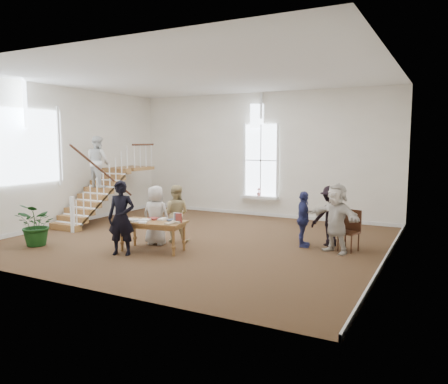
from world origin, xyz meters
The scene contains 12 objects.
ground centered at (0.00, 0.00, 0.00)m, with size 10.00×10.00×0.00m, color #48301C.
room_shell centered at (0.00, 4.39, 0.40)m, with size 10.49×10.00×10.00m.
staircase centered at (-4.34, 0.75, 1.62)m, with size 1.10×4.10×2.92m.
library_table centered at (-0.38, -1.60, 0.68)m, with size 1.73×1.04×0.82m.
police_officer centered at (-0.83, -2.25, 0.91)m, with size 0.66×0.43×1.82m, color black.
elderly_woman centered at (-0.73, -1.00, 0.79)m, with size 0.77×0.50×1.58m, color beige.
person_yellow centered at (-0.43, -0.50, 0.79)m, with size 0.76×0.60×1.57m, color tan.
woman_cluster_a centered at (2.84, 0.58, 0.73)m, with size 0.86×0.36×1.46m, color navy.
woman_cluster_b centered at (3.44, 1.03, 0.80)m, with size 1.03×0.59×1.60m, color black.
woman_cluster_c centered at (3.74, 0.38, 0.87)m, with size 1.61×0.51×1.74m, color silver.
floor_plant centered at (-3.40, -2.59, 0.57)m, with size 1.03×0.89×1.14m, color #123A12.
side_chair centered at (4.03, 0.73, 0.58)m, with size 0.56×0.56×1.04m.
Camera 1 is at (6.21, -10.32, 2.78)m, focal length 35.00 mm.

